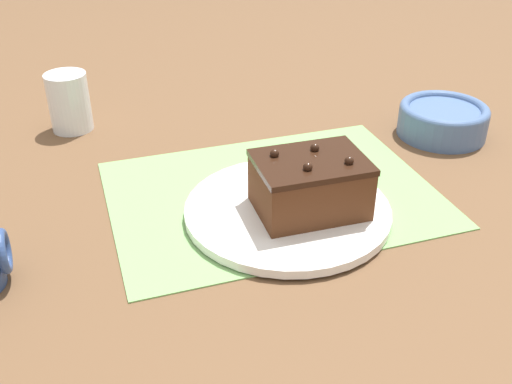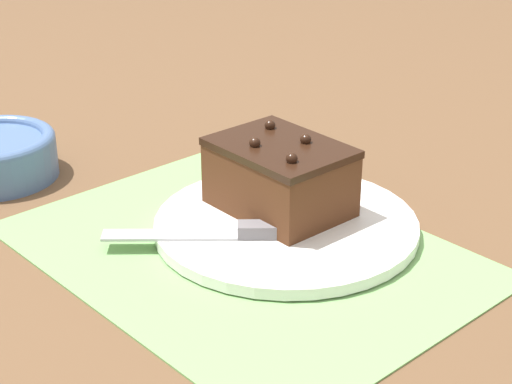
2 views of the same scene
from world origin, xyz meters
name	(u,v)px [view 1 (image 1 of 2)]	position (x,y,z in m)	size (l,w,h in m)	color
ground_plane	(272,194)	(0.00, 0.00, 0.00)	(3.00, 3.00, 0.00)	brown
placemat_woven	(272,193)	(0.00, 0.00, 0.00)	(0.46, 0.34, 0.00)	#7AB266
cake_plate	(284,211)	(0.00, -0.06, 0.01)	(0.28, 0.28, 0.01)	white
chocolate_cake	(310,185)	(0.02, -0.08, 0.05)	(0.14, 0.11, 0.08)	#512D19
serving_knife	(278,180)	(0.01, 0.00, 0.02)	(0.15, 0.16, 0.01)	slate
drinking_glass	(69,102)	(-0.26, 0.32, 0.05)	(0.07, 0.07, 0.10)	white
small_bowl	(443,119)	(0.34, 0.10, 0.03)	(0.15, 0.15, 0.06)	#4C6B9E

